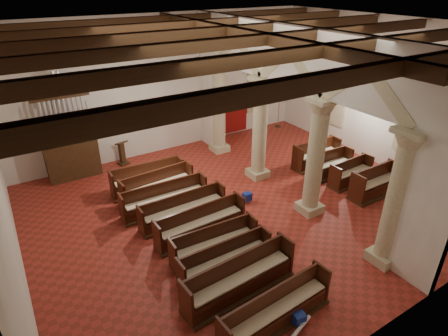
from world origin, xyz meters
TOP-DOWN VIEW (x-y plane):
  - floor at (0.00, 0.00)m, footprint 14.00×14.00m
  - ceiling at (0.00, 0.00)m, footprint 14.00×14.00m
  - wall_back at (0.00, 6.00)m, footprint 14.00×0.02m
  - wall_front at (0.00, -6.00)m, footprint 14.00×0.02m
  - wall_right at (7.00, 0.00)m, footprint 0.02×12.00m
  - ceiling_beams at (0.00, 0.00)m, footprint 13.80×11.80m
  - arcade at (1.80, 0.00)m, footprint 0.90×11.90m
  - window_right_a at (6.98, -1.50)m, footprint 0.03×1.00m
  - window_right_b at (6.98, 2.50)m, footprint 0.03×1.00m
  - window_back at (5.00, 5.98)m, footprint 1.00×0.03m
  - pipe_organ at (-4.50, 5.50)m, footprint 2.10×0.85m
  - lectern at (-2.49, 5.49)m, footprint 0.52×0.55m
  - dossal_curtain at (3.50, 5.92)m, footprint 1.80×0.07m
  - processional_banner at (6.13, 5.49)m, footprint 0.58×0.74m
  - hymnal_box_a at (-1.78, -4.92)m, footprint 0.30×0.26m
  - hymnal_box_b at (-1.45, -2.27)m, footprint 0.38×0.34m
  - hymnal_box_c at (0.28, 0.10)m, footprint 0.31×0.26m
  - tube_heater_a at (-1.91, -5.09)m, footprint 0.88×0.36m
  - tube_heater_b at (-2.90, -4.30)m, footprint 0.92×0.36m
  - nave_pew_0 at (-2.21, -4.60)m, footprint 3.08×0.85m
  - nave_pew_1 at (-2.39, -3.35)m, footprint 3.21×0.91m
  - nave_pew_2 at (-2.28, -2.51)m, footprint 2.74×0.65m
  - nave_pew_3 at (-2.20, -1.78)m, footprint 2.64×0.79m
  - nave_pew_4 at (-2.05, -0.70)m, footprint 3.01×0.76m
  - nave_pew_5 at (-2.15, 0.33)m, footprint 3.00×0.67m
  - nave_pew_6 at (-2.42, 1.21)m, footprint 3.05×0.77m
  - nave_pew_7 at (-2.29, 2.13)m, footprint 2.77×0.88m
  - nave_pew_8 at (-2.40, 2.82)m, footprint 2.75×0.85m
  - aisle_pew_0 at (4.57, -1.99)m, footprint 2.10×0.77m
  - aisle_pew_1 at (4.54, -0.88)m, footprint 1.97×0.73m
  - aisle_pew_2 at (4.27, -0.02)m, footprint 1.98×0.77m
  - aisle_pew_3 at (4.48, 0.94)m, footprint 2.20×0.76m

SIDE VIEW (x-z plane):
  - floor at x=0.00m, z-range 0.00..0.00m
  - tube_heater_a at x=-1.91m, z-range 0.12..0.20m
  - tube_heater_b at x=-2.90m, z-range 0.11..0.21m
  - hymnal_box_a at x=-1.78m, z-range 0.10..0.37m
  - hymnal_box_c at x=0.28m, z-range 0.10..0.40m
  - hymnal_box_b at x=-1.45m, z-range 0.10..0.42m
  - nave_pew_2 at x=-2.28m, z-range -0.16..0.79m
  - nave_pew_5 at x=-2.15m, z-range -0.17..0.80m
  - nave_pew_0 at x=-2.21m, z-range -0.17..0.82m
  - nave_pew_3 at x=-2.20m, z-range -0.17..0.82m
  - nave_pew_4 at x=-2.05m, z-range -0.17..0.83m
  - aisle_pew_1 at x=4.54m, z-range -0.16..0.83m
  - nave_pew_6 at x=-2.42m, z-range -0.18..0.86m
  - nave_pew_7 at x=-2.29m, z-range -0.18..0.88m
  - nave_pew_8 at x=-2.40m, z-range -0.18..0.90m
  - nave_pew_1 at x=-2.39m, z-range -0.19..0.91m
  - aisle_pew_2 at x=4.27m, z-range -0.18..0.91m
  - aisle_pew_3 at x=4.48m, z-range -0.18..0.93m
  - aisle_pew_0 at x=4.57m, z-range -0.18..0.95m
  - lectern at x=-2.49m, z-range -0.10..1.02m
  - processional_banner at x=6.13m, z-range -0.47..2.11m
  - dossal_curtain at x=3.50m, z-range 0.08..2.25m
  - pipe_organ at x=-4.50m, z-range -0.83..3.57m
  - window_right_a at x=6.98m, z-range 1.10..3.30m
  - window_right_b at x=6.98m, z-range 1.10..3.30m
  - window_back at x=5.00m, z-range 1.10..3.30m
  - wall_back at x=0.00m, z-range 0.00..6.00m
  - wall_front at x=0.00m, z-range 0.00..6.00m
  - wall_right at x=7.00m, z-range 0.00..6.00m
  - arcade at x=1.80m, z-range 0.56..6.56m
  - ceiling_beams at x=0.00m, z-range 5.67..5.97m
  - ceiling at x=0.00m, z-range 6.00..6.00m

